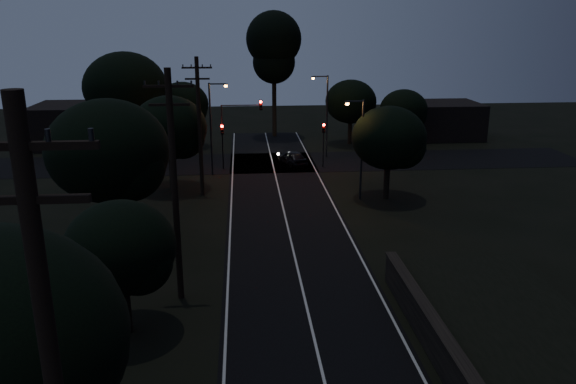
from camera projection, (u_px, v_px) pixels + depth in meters
road_surface at (280, 196)px, 43.27m from camera, size 60.00×70.00×0.03m
utility_pole_mid at (174, 184)px, 25.76m from camera, size 2.20×0.30×11.00m
utility_pole_far at (199, 125)px, 42.04m from camera, size 2.20×0.30×10.50m
tree_left_b at (124, 251)px, 23.22m from camera, size 4.64×4.64×5.90m
tree_left_c at (112, 154)px, 31.97m from camera, size 6.97×6.97×8.80m
tree_left_d at (172, 130)px, 43.84m from camera, size 5.88×5.88×7.46m
tree_far_nw at (184, 105)px, 59.17m from camera, size 5.45×5.45×6.91m
tree_far_w at (128, 89)px, 54.28m from camera, size 8.02×8.02×10.23m
tree_far_ne at (353, 103)px, 60.59m from camera, size 5.53×5.53×6.99m
tree_far_e at (405, 111)px, 58.28m from camera, size 4.93×4.93×6.25m
tree_right_a at (392, 140)px, 41.43m from camera, size 5.53×5.53×7.03m
tall_pine at (274, 47)px, 63.16m from camera, size 6.24×6.24×14.18m
building_left at (83, 125)px, 60.95m from camera, size 10.00×8.00×4.40m
building_right at (438, 120)px, 65.16m from camera, size 9.00×7.00×4.00m
signal_left at (222, 138)px, 50.54m from camera, size 0.28×0.35×4.10m
signal_right at (323, 137)px, 51.27m from camera, size 0.28×0.35×4.10m
signal_mast at (241, 122)px, 50.24m from camera, size 3.70×0.35×6.25m
streetlight_a at (213, 122)px, 48.06m from camera, size 1.66×0.26×8.00m
streetlight_b at (325, 110)px, 54.63m from camera, size 1.66×0.26×8.00m
streetlight_c at (360, 143)px, 41.41m from camera, size 1.46×0.26×7.50m
car at (293, 158)px, 52.71m from camera, size 2.94×4.26×1.35m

